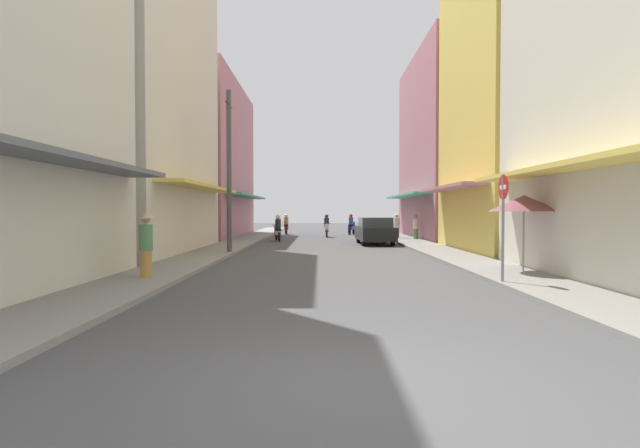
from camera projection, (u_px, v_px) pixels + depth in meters
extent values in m
plane|color=#4C4C4F|center=(328.00, 248.00, 24.03)|extent=(100.87, 100.87, 0.00)
cube|color=gray|center=(229.00, 247.00, 24.04)|extent=(1.95, 53.85, 0.12)
cube|color=gray|center=(428.00, 247.00, 24.02)|extent=(1.95, 53.85, 0.12)
cube|color=slate|center=(59.00, 157.00, 9.35)|extent=(1.10, 9.55, 0.12)
cube|color=silver|center=(121.00, 85.00, 20.89)|extent=(6.00, 10.95, 14.23)
cube|color=#EFD159|center=(205.00, 187.00, 21.00)|extent=(1.10, 9.86, 0.12)
cube|color=#B7727F|center=(198.00, 161.00, 33.87)|extent=(6.00, 13.33, 10.42)
cube|color=#4CB28C|center=(249.00, 196.00, 33.92)|extent=(1.10, 12.00, 0.12)
cube|color=#EFD159|center=(588.00, 163.00, 10.47)|extent=(1.10, 11.61, 0.12)
cube|color=#EFD159|center=(533.00, 64.00, 21.37)|extent=(6.00, 8.29, 16.25)
cube|color=#B7727F|center=(451.00, 188.00, 21.51)|extent=(1.10, 7.46, 0.12)
cube|color=#B7727F|center=(461.00, 147.00, 32.28)|extent=(6.00, 12.13, 11.93)
cube|color=#4CB28C|center=(407.00, 196.00, 32.37)|extent=(1.10, 10.92, 0.12)
cylinder|color=black|center=(355.00, 231.00, 38.53)|extent=(0.25, 0.56, 0.56)
cylinder|color=black|center=(351.00, 231.00, 37.34)|extent=(0.25, 0.56, 0.56)
cube|color=#1E38B7|center=(353.00, 228.00, 37.88)|extent=(0.57, 1.04, 0.24)
cube|color=black|center=(352.00, 225.00, 37.69)|extent=(0.44, 0.62, 0.14)
cylinder|color=#1E38B7|center=(354.00, 225.00, 38.40)|extent=(0.28, 0.28, 0.45)
cylinder|color=black|center=(354.00, 222.00, 38.39)|extent=(0.53, 0.20, 0.03)
cylinder|color=#334C8C|center=(352.00, 221.00, 37.73)|extent=(0.34, 0.34, 0.55)
sphere|color=red|center=(352.00, 216.00, 37.72)|extent=(0.26, 0.26, 0.26)
cylinder|color=black|center=(287.00, 230.00, 38.83)|extent=(0.15, 0.57, 0.56)
cylinder|color=black|center=(288.00, 231.00, 37.59)|extent=(0.15, 0.57, 0.56)
cube|color=red|center=(287.00, 228.00, 38.15)|extent=(0.41, 1.03, 0.24)
cube|color=black|center=(288.00, 225.00, 37.95)|extent=(0.35, 0.59, 0.14)
cylinder|color=red|center=(287.00, 225.00, 38.69)|extent=(0.28, 0.28, 0.45)
cylinder|color=black|center=(287.00, 222.00, 38.69)|extent=(0.55, 0.10, 0.03)
cylinder|color=#BF8C3F|center=(287.00, 221.00, 37.99)|extent=(0.34, 0.34, 0.55)
sphere|color=silver|center=(287.00, 216.00, 37.98)|extent=(0.26, 0.26, 0.26)
cylinder|color=black|center=(328.00, 233.00, 33.50)|extent=(0.09, 0.56, 0.56)
cylinder|color=black|center=(328.00, 233.00, 34.75)|extent=(0.09, 0.56, 0.56)
cube|color=silver|center=(328.00, 230.00, 34.17)|extent=(0.29, 1.00, 0.24)
cube|color=black|center=(328.00, 227.00, 34.37)|extent=(0.29, 0.56, 0.14)
cylinder|color=silver|center=(328.00, 227.00, 33.62)|extent=(0.28, 0.28, 0.45)
cylinder|color=black|center=(328.00, 224.00, 33.61)|extent=(0.55, 0.04, 0.03)
cylinder|color=#262628|center=(328.00, 222.00, 34.31)|extent=(0.34, 0.34, 0.55)
sphere|color=#1E38B7|center=(328.00, 216.00, 34.30)|extent=(0.26, 0.26, 0.26)
cylinder|color=black|center=(278.00, 236.00, 30.23)|extent=(0.20, 0.56, 0.56)
cylinder|color=black|center=(280.00, 237.00, 29.01)|extent=(0.20, 0.56, 0.56)
cube|color=#B2B2B7|center=(279.00, 233.00, 29.57)|extent=(0.49, 1.04, 0.24)
cube|color=black|center=(279.00, 230.00, 29.37)|extent=(0.40, 0.61, 0.14)
cylinder|color=#B2B2B7|center=(278.00, 229.00, 30.10)|extent=(0.28, 0.28, 0.45)
cylinder|color=black|center=(278.00, 225.00, 30.09)|extent=(0.54, 0.15, 0.03)
cylinder|color=#262628|center=(279.00, 224.00, 29.41)|extent=(0.34, 0.34, 0.55)
sphere|color=silver|center=(279.00, 217.00, 29.40)|extent=(0.26, 0.26, 0.26)
cube|color=black|center=(376.00, 233.00, 26.70)|extent=(1.88, 4.15, 0.70)
cube|color=#333D47|center=(376.00, 223.00, 26.53)|extent=(1.66, 2.15, 0.60)
cylinder|color=black|center=(360.00, 237.00, 27.93)|extent=(0.20, 0.65, 0.64)
cylinder|color=black|center=(386.00, 237.00, 27.98)|extent=(0.20, 0.65, 0.64)
cylinder|color=black|center=(365.00, 240.00, 25.44)|extent=(0.20, 0.65, 0.64)
cylinder|color=black|center=(394.00, 240.00, 25.48)|extent=(0.20, 0.65, 0.64)
cylinder|color=#598C59|center=(417.00, 235.00, 29.73)|extent=(0.28, 0.28, 0.72)
cylinder|color=beige|center=(417.00, 224.00, 29.71)|extent=(0.34, 0.34, 0.61)
sphere|color=#9E7256|center=(417.00, 217.00, 29.70)|extent=(0.22, 0.22, 0.22)
cylinder|color=#262628|center=(398.00, 234.00, 31.04)|extent=(0.28, 0.28, 0.74)
cylinder|color=beige|center=(398.00, 223.00, 31.03)|extent=(0.34, 0.34, 0.63)
sphere|color=tan|center=(398.00, 216.00, 31.01)|extent=(0.22, 0.22, 0.22)
cone|color=#D1B77A|center=(398.00, 214.00, 31.01)|extent=(0.44, 0.44, 0.16)
cylinder|color=#BF8C3F|center=(148.00, 266.00, 12.55)|extent=(0.28, 0.28, 0.78)
cylinder|color=#598C59|center=(147.00, 238.00, 12.53)|extent=(0.34, 0.34, 0.66)
sphere|color=tan|center=(147.00, 219.00, 12.52)|extent=(0.22, 0.22, 0.22)
cone|color=#D1B77A|center=(147.00, 215.00, 12.51)|extent=(0.44, 0.44, 0.16)
cylinder|color=#99999E|center=(525.00, 239.00, 13.70)|extent=(0.05, 0.05, 2.05)
cone|color=#8C4C59|center=(525.00, 203.00, 13.68)|extent=(1.90, 1.90, 0.45)
cylinder|color=#4C4C4F|center=(230.00, 173.00, 20.40)|extent=(0.20, 0.20, 6.75)
cylinder|color=#3F382D|center=(230.00, 105.00, 20.32)|extent=(0.08, 1.20, 0.08)
cylinder|color=gray|center=(504.00, 232.00, 11.72)|extent=(0.07, 0.07, 2.60)
cylinder|color=red|center=(505.00, 187.00, 11.69)|extent=(0.02, 0.60, 0.60)
cube|color=white|center=(505.00, 187.00, 11.69)|extent=(0.03, 0.40, 0.10)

